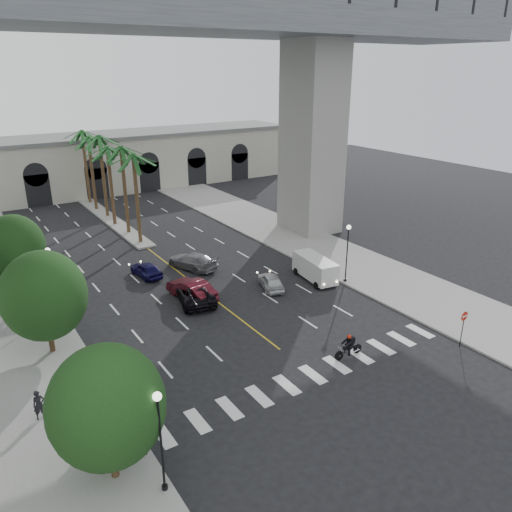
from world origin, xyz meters
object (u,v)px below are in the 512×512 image
Objects in this scene: pedestrian_a at (39,405)px; pedestrian_b at (98,373)px; lamp_post_right at (347,248)px; car_a at (271,281)px; cargo_van at (315,268)px; motorcycle_rider at (349,346)px; lamp_post_left_far at (51,274)px; car_c at (194,292)px; car_e at (146,270)px; traffic_signal_near at (143,415)px; traffic_signal_far at (115,374)px; car_b at (191,289)px; lamp_post_left_near at (160,434)px; do_not_enter_sign at (464,322)px; car_d at (192,261)px.

pedestrian_a reaches higher than pedestrian_b.
lamp_post_right is 7.23m from car_a.
motorcycle_rider is at bearing -111.69° from cargo_van.
lamp_post_left_far is at bearing 68.57° from pedestrian_a.
car_c is 11.19m from cargo_van.
lamp_post_right is 26.99m from pedestrian_a.
lamp_post_right reaches higher than car_c.
pedestrian_a is at bearing 45.29° from car_e.
lamp_post_right is 23.28m from pedestrian_b.
pedestrian_b is (-8.62, -14.45, 0.25)m from car_e.
traffic_signal_near is 14.81m from motorcycle_rider.
car_a is at bearing 28.98° from traffic_signal_far.
car_b reaches higher than car_c.
lamp_post_right is (22.80, -8.00, 0.00)m from lamp_post_left_far.
traffic_signal_near is at bearing -155.18° from lamp_post_right.
motorcycle_rider is 11.91m from car_a.
motorcycle_rider is (14.75, -17.15, -2.48)m from lamp_post_left_far.
lamp_post_left_near is 15.44m from motorcycle_rider.
traffic_signal_near is 1.35× the size of do_not_enter_sign.
motorcycle_rider is 18.92m from pedestrian_a.
car_d is 4.42m from car_e.
pedestrian_b is at bearing -171.28° from lamp_post_right.
car_e is (-8.04, 8.32, 0.01)m from car_a.
lamp_post_left_near is 6.54m from traffic_signal_far.
car_b is at bearing 35.66° from pedestrian_b.
car_b is at bearing -77.26° from car_c.
lamp_post_right is 3.47× the size of pedestrian_b.
car_e is (-4.39, 0.51, -0.09)m from car_d.
pedestrian_b is at bearing 93.83° from traffic_signal_far.
traffic_signal_near is 17.54m from car_c.
car_d is at bearing 37.12° from pedestrian_a.
traffic_signal_near is (-22.70, -10.50, -0.71)m from lamp_post_right.
car_e is 15.33m from cargo_van.
traffic_signal_far is 14.99m from motorcycle_rider.
lamp_post_left_near is 1.02× the size of car_d.
car_c is 7.13m from car_e.
motorcycle_rider reaches higher than car_a.
car_c is 20.34m from do_not_enter_sign.
car_c reaches higher than car_d.
pedestrian_a is (-3.67, 8.20, -2.22)m from lamp_post_left_near.
car_a is 6.91m from car_b.
motorcycle_rider is 15.88m from pedestrian_b.
lamp_post_right is 3.16× the size of pedestrian_a.
pedestrian_a is at bearing 25.05° from car_b.
car_a is 0.74× the size of car_d.
do_not_enter_sign reaches higher than cargo_van.
cargo_van is at bearing 94.23° from do_not_enter_sign.
do_not_enter_sign is at bearing -5.06° from traffic_signal_near.
car_a is 2.30× the size of pedestrian_a.
do_not_enter_sign is (21.80, -5.93, -0.55)m from traffic_signal_far.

